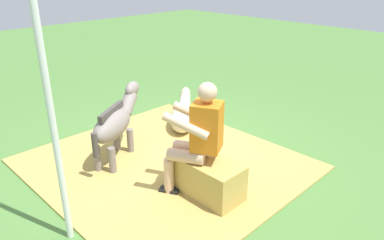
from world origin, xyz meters
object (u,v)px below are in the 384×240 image
hay_bale (209,179)px  person_seated (197,135)px  pony_standing (116,122)px  pony_lying (183,114)px  tent_pole_left (51,115)px

hay_bale → person_seated: person_seated is taller
hay_bale → person_seated: (0.15, 0.05, 0.50)m
person_seated → pony_standing: person_seated is taller
pony_lying → hay_bale: bearing=144.7°
hay_bale → tent_pole_left: size_ratio=0.29×
hay_bale → pony_standing: 1.49m
tent_pole_left → pony_standing: bearing=-51.5°
hay_bale → pony_standing: (1.44, 0.22, 0.31)m
person_seated → tent_pole_left: (0.33, 1.37, 0.54)m
hay_bale → pony_lying: 1.98m
tent_pole_left → person_seated: bearing=-103.6°
hay_bale → person_seated: size_ratio=0.56×
person_seated → pony_standing: bearing=7.3°
pony_lying → tent_pole_left: size_ratio=0.46×
hay_bale → tent_pole_left: tent_pole_left is taller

